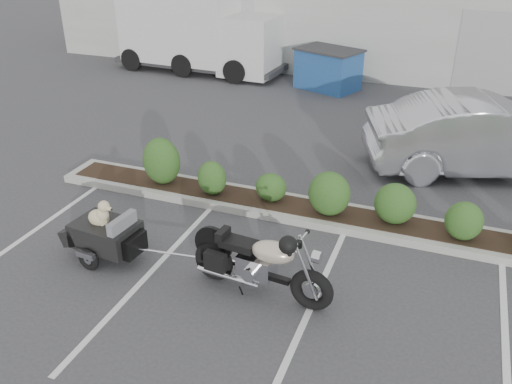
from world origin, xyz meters
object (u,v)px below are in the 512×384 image
(pet_trailer, at_px, (105,233))
(delivery_truck, at_px, (199,33))
(dumpster, at_px, (328,69))
(motorcycle, at_px, (260,264))
(sedan, at_px, (486,136))

(pet_trailer, relative_size, delivery_truck, 0.29)
(dumpster, bearing_deg, motorcycle, -59.74)
(motorcycle, xyz_separation_m, dumpster, (-1.75, 11.18, 0.14))
(sedan, bearing_deg, delivery_truck, 40.04)
(sedan, relative_size, delivery_truck, 0.80)
(pet_trailer, height_order, dumpster, dumpster)
(pet_trailer, xyz_separation_m, delivery_truck, (-3.99, 11.75, 0.93))
(pet_trailer, distance_m, delivery_truck, 12.45)
(motorcycle, xyz_separation_m, sedan, (3.12, 6.00, 0.32))
(delivery_truck, bearing_deg, motorcycle, -56.84)
(dumpster, bearing_deg, sedan, -25.41)
(motorcycle, xyz_separation_m, delivery_truck, (-6.77, 11.78, 0.86))
(pet_trailer, bearing_deg, motorcycle, 5.31)
(motorcycle, relative_size, sedan, 0.45)
(motorcycle, distance_m, delivery_truck, 13.62)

